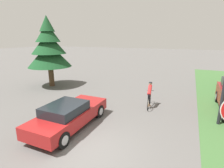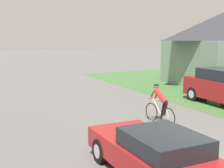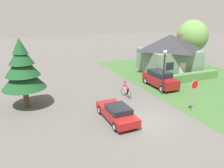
% 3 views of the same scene
% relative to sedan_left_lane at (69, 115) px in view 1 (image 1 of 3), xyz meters
% --- Properties ---
extents(ground_plane, '(140.00, 140.00, 0.00)m').
position_rel_sedan_left_lane_xyz_m(ground_plane, '(1.76, -1.20, -0.66)').
color(ground_plane, '#5B5956').
extents(sedan_left_lane, '(1.85, 4.57, 1.31)m').
position_rel_sedan_left_lane_xyz_m(sedan_left_lane, '(0.00, 0.00, 0.00)').
color(sedan_left_lane, maroon).
rests_on(sedan_left_lane, ground).
extents(cyclist, '(0.44, 1.82, 1.62)m').
position_rel_sedan_left_lane_xyz_m(cyclist, '(3.01, 4.23, 0.11)').
color(cyclist, black).
rests_on(cyclist, ground).
extents(conifer_tall_near, '(3.77, 3.77, 6.18)m').
position_rel_sedan_left_lane_xyz_m(conifer_tall_near, '(-6.33, 5.66, 2.82)').
color(conifer_tall_near, '#4C3823').
rests_on(conifer_tall_near, ground).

